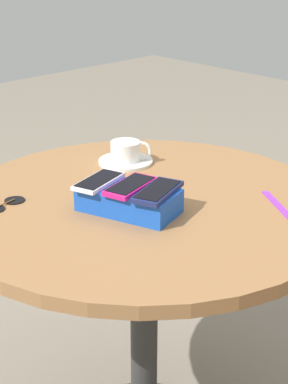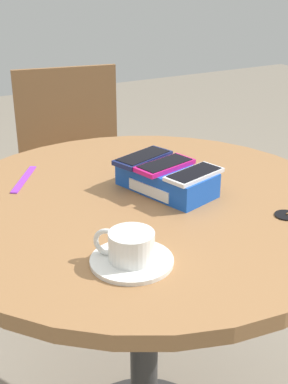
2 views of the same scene
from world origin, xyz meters
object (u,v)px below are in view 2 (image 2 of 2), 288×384
at_px(phone_box, 166,179).
at_px(phone_magenta, 165,165).
at_px(phone_navy, 143,158).
at_px(coffee_cup, 130,245).
at_px(phone_white, 194,174).
at_px(chair_near_window, 76,174).
at_px(round_table, 144,249).
at_px(saucer, 132,261).
at_px(lanyard_strap, 24,179).

relative_size(phone_box, phone_magenta, 1.63).
bearing_deg(phone_magenta, phone_navy, -161.94).
xyz_separation_m(phone_box, coffee_cup, (0.24, -0.21, 0.01)).
relative_size(phone_white, chair_near_window, 0.18).
relative_size(phone_box, phone_navy, 1.56).
distance_m(phone_navy, chair_near_window, 0.86).
bearing_deg(chair_near_window, coffee_cup, -15.88).
bearing_deg(phone_white, round_table, -116.13).
height_order(round_table, phone_box, phone_box).
height_order(round_table, phone_magenta, phone_magenta).
xyz_separation_m(phone_box, saucer, (0.24, -0.21, -0.02)).
xyz_separation_m(round_table, chair_near_window, (-0.87, 0.17, -0.16)).
distance_m(round_table, chair_near_window, 0.90).
xyz_separation_m(phone_navy, lanyard_strap, (-0.15, -0.25, -0.06)).
bearing_deg(round_table, phone_navy, 153.26).
relative_size(phone_white, coffee_cup, 1.57).
bearing_deg(phone_white, lanyard_strap, -133.97).
bearing_deg(phone_navy, round_table, -26.74).
xyz_separation_m(phone_navy, phone_magenta, (0.06, 0.02, -0.00)).
distance_m(round_table, lanyard_strap, 0.33).
relative_size(coffee_cup, chair_near_window, 0.11).
bearing_deg(coffee_cup, round_table, 146.55).
bearing_deg(phone_box, saucer, -41.06).
xyz_separation_m(phone_white, chair_near_window, (-0.92, 0.07, -0.34)).
relative_size(saucer, chair_near_window, 0.18).
xyz_separation_m(round_table, coffee_cup, (0.22, -0.14, 0.16)).
height_order(phone_magenta, coffee_cup, phone_magenta).
distance_m(phone_white, lanyard_strap, 0.42).
distance_m(round_table, phone_magenta, 0.20).
bearing_deg(chair_near_window, phone_magenta, -6.67).
bearing_deg(lanyard_strap, phone_magenta, 51.40).
distance_m(lanyard_strap, chair_near_window, 0.78).
bearing_deg(coffee_cup, lanyard_strap, -172.97).
bearing_deg(lanyard_strap, chair_near_window, 149.92).
relative_size(phone_magenta, lanyard_strap, 0.91).
bearing_deg(phone_box, phone_white, 21.43).
xyz_separation_m(phone_navy, phone_white, (0.14, 0.05, -0.00)).
relative_size(round_table, phone_box, 3.75).
bearing_deg(chair_near_window, round_table, -10.79).
xyz_separation_m(saucer, coffee_cup, (-0.00, -0.00, 0.03)).
xyz_separation_m(phone_magenta, phone_white, (0.07, 0.03, -0.00)).
height_order(phone_navy, phone_white, phone_navy).
distance_m(saucer, lanyard_strap, 0.46).
distance_m(saucer, chair_near_window, 1.16).
bearing_deg(round_table, phone_box, 108.39).
distance_m(round_table, phone_navy, 0.21).
distance_m(phone_box, phone_navy, 0.08).
bearing_deg(phone_magenta, phone_white, 22.47).
xyz_separation_m(phone_box, chair_near_window, (-0.84, 0.10, -0.31)).
height_order(phone_magenta, chair_near_window, chair_near_window).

